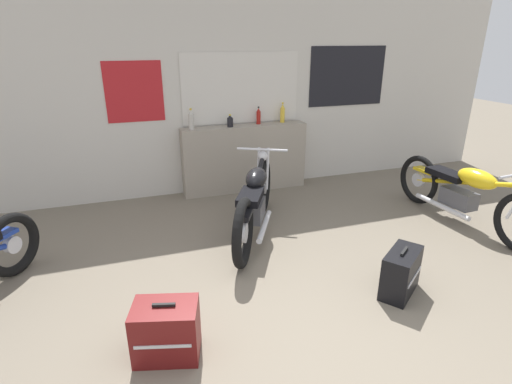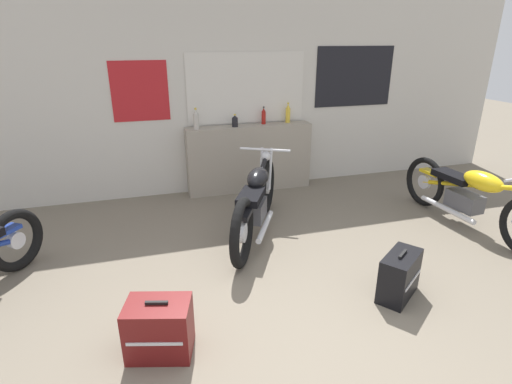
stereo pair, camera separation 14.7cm
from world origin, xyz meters
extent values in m
plane|color=#706656|center=(0.00, 0.00, 0.00)|extent=(24.00, 24.00, 0.00)
cube|color=beige|center=(0.00, 3.65, 1.40)|extent=(10.00, 0.06, 2.80)
cube|color=silver|center=(0.60, 3.61, 1.53)|extent=(1.70, 0.01, 0.94)
cube|color=beige|center=(0.60, 3.61, 1.53)|extent=(1.76, 0.01, 1.00)
cube|color=black|center=(2.35, 3.61, 1.64)|extent=(1.30, 0.01, 0.90)
cube|color=#B21E23|center=(-0.91, 3.61, 1.53)|extent=(0.76, 0.01, 0.81)
cube|color=gray|center=(0.60, 3.47, 0.50)|extent=(1.89, 0.28, 1.00)
cylinder|color=#B7B2A8|center=(-0.19, 3.44, 1.11)|extent=(0.08, 0.08, 0.21)
cone|color=#B7B2A8|center=(-0.19, 3.44, 1.25)|extent=(0.07, 0.07, 0.06)
cylinder|color=gold|center=(-0.19, 3.44, 1.29)|extent=(0.03, 0.03, 0.02)
cylinder|color=black|center=(0.37, 3.44, 1.07)|extent=(0.09, 0.09, 0.13)
cone|color=black|center=(0.37, 3.44, 1.15)|extent=(0.07, 0.07, 0.04)
cylinder|color=gold|center=(0.37, 3.44, 1.18)|extent=(0.03, 0.03, 0.01)
cylinder|color=maroon|center=(0.83, 3.51, 1.10)|extent=(0.06, 0.06, 0.19)
cone|color=maroon|center=(0.83, 3.51, 1.22)|extent=(0.05, 0.05, 0.05)
cylinder|color=black|center=(0.83, 3.51, 1.25)|extent=(0.03, 0.03, 0.02)
cylinder|color=gold|center=(1.22, 3.52, 1.11)|extent=(0.07, 0.07, 0.22)
cone|color=gold|center=(1.22, 3.52, 1.25)|extent=(0.06, 0.06, 0.06)
cylinder|color=gold|center=(1.22, 3.52, 1.29)|extent=(0.03, 0.03, 0.02)
torus|color=black|center=(-2.26, 1.92, 0.32)|extent=(0.44, 0.58, 0.64)
cylinder|color=silver|center=(-2.26, 1.92, 0.32)|extent=(0.15, 0.18, 0.17)
cube|color=navy|center=(-2.31, 1.86, 0.47)|extent=(0.26, 0.30, 0.04)
torus|color=black|center=(0.59, 2.58, 0.37)|extent=(0.43, 0.69, 0.73)
cylinder|color=silver|center=(0.59, 2.58, 0.37)|extent=(0.16, 0.21, 0.20)
torus|color=black|center=(-0.07, 1.36, 0.37)|extent=(0.43, 0.69, 0.73)
cylinder|color=silver|center=(-0.07, 1.36, 0.37)|extent=(0.16, 0.21, 0.20)
cube|color=#4C4C51|center=(0.23, 1.91, 0.35)|extent=(0.38, 0.45, 0.22)
cylinder|color=black|center=(0.23, 1.91, 0.57)|extent=(0.64, 1.14, 0.46)
ellipsoid|color=black|center=(0.31, 2.07, 0.68)|extent=(0.43, 0.53, 0.22)
cube|color=black|center=(0.13, 1.72, 0.60)|extent=(0.43, 0.53, 0.08)
cube|color=black|center=(-0.03, 1.43, 0.54)|extent=(0.25, 0.31, 0.04)
cylinder|color=silver|center=(0.50, 2.55, 0.64)|extent=(0.11, 0.17, 0.53)
cylinder|color=silver|center=(0.61, 2.49, 0.64)|extent=(0.11, 0.17, 0.53)
cylinder|color=silver|center=(0.52, 2.46, 0.91)|extent=(0.58, 0.33, 0.03)
sphere|color=silver|center=(0.55, 2.51, 0.81)|extent=(0.13, 0.13, 0.13)
cylinder|color=silver|center=(0.31, 1.75, 0.20)|extent=(0.41, 0.70, 0.06)
torus|color=black|center=(2.77, 2.19, 0.34)|extent=(0.12, 0.69, 0.68)
cylinder|color=silver|center=(2.77, 2.19, 0.34)|extent=(0.07, 0.20, 0.19)
cube|color=#4C4C51|center=(2.82, 1.50, 0.33)|extent=(0.25, 0.45, 0.21)
cylinder|color=yellow|center=(2.82, 1.50, 0.54)|extent=(0.15, 1.40, 0.44)
ellipsoid|color=yellow|center=(2.83, 1.30, 0.65)|extent=(0.28, 0.54, 0.22)
cube|color=black|center=(2.80, 1.73, 0.57)|extent=(0.28, 0.54, 0.08)
cube|color=yellow|center=(2.78, 2.10, 0.51)|extent=(0.16, 0.32, 0.04)
cylinder|color=silver|center=(2.67, 1.60, 0.19)|extent=(0.12, 0.85, 0.06)
cube|color=black|center=(1.16, 0.43, 0.21)|extent=(0.52, 0.47, 0.42)
cube|color=silver|center=(1.23, 0.33, 0.21)|extent=(0.33, 0.25, 0.02)
cube|color=black|center=(1.16, 0.43, 0.44)|extent=(0.15, 0.12, 0.02)
cube|color=maroon|center=(-0.97, 0.32, 0.21)|extent=(0.54, 0.43, 0.43)
cube|color=silver|center=(-1.01, 0.16, 0.21)|extent=(0.39, 0.11, 0.02)
cube|color=black|center=(-0.97, 0.32, 0.44)|extent=(0.17, 0.07, 0.02)
camera|label=1|loc=(-1.09, -2.12, 2.22)|focal=28.00mm
camera|label=2|loc=(-0.95, -2.16, 2.22)|focal=28.00mm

